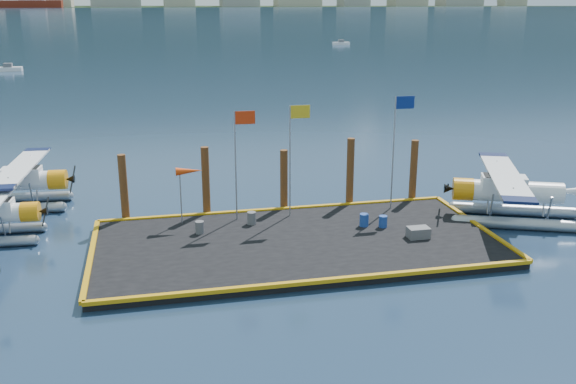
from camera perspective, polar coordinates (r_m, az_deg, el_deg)
The scene contains 19 objects.
ground at distance 32.60m, azimuth 0.77°, elevation -4.94°, with size 4000.00×4000.00×0.00m, color #162C43.
dock at distance 32.53m, azimuth 0.77°, elevation -4.61°, with size 20.00×10.00×0.40m, color black.
dock_bumpers at distance 32.42m, azimuth 0.77°, elevation -4.14°, with size 20.25×10.25×0.18m, color #BF870B, non-canonical shape.
seaplane_c at distance 41.44m, azimuth -23.06°, elevation 0.66°, with size 8.83×9.73×3.45m.
seaplane_d at distance 37.82m, azimuth 19.18°, elevation -0.21°, with size 9.64×10.19×3.70m.
drum_0 at distance 33.56m, azimuth -7.86°, elevation -3.13°, with size 0.46×0.46×0.65m, color #505055.
drum_2 at distance 34.51m, azimuth 8.44°, elevation -2.61°, with size 0.44×0.44×0.62m, color navy.
drum_4 at distance 34.53m, azimuth 6.78°, elevation -2.49°, with size 0.48×0.48×0.68m, color navy.
drum_5 at distance 34.64m, azimuth -3.26°, elevation -2.33°, with size 0.48×0.48×0.68m, color #505055.
crate at distance 33.35m, azimuth 11.51°, elevation -3.55°, with size 1.09×0.73×0.55m, color #505055.
flagpole_red at distance 34.46m, azimuth -4.37°, elevation 3.88°, with size 1.14×0.08×6.00m.
flagpole_yellow at distance 34.96m, azimuth 0.50°, elevation 4.32°, with size 1.14×0.08×6.20m.
flagpole_blue at distance 36.70m, azimuth 9.70°, elevation 4.96°, with size 1.14×0.08×6.50m.
windsock at distance 34.48m, azimuth -8.83°, elevation 1.74°, with size 1.40×0.44×3.12m.
piling_0 at distance 36.33m, azimuth -14.38°, elevation 0.17°, with size 0.44×0.44×4.00m, color #4C2E15.
piling_1 at distance 36.39m, azimuth -7.31°, elevation 0.76°, with size 0.44×0.44×4.20m, color #4C2E15.
piling_2 at distance 37.08m, azimuth -0.36°, elevation 0.89°, with size 0.44×0.44×3.80m, color #4C2E15.
piling_3 at distance 38.02m, azimuth 5.54°, elevation 1.60°, with size 0.44×0.44×4.30m, color #4C2E15.
piling_4 at distance 39.44m, azimuth 11.08°, elevation 1.70°, with size 0.44×0.44×4.00m, color #4C2E15.
Camera 1 is at (-6.93, -29.46, 12.12)m, focal length 40.00 mm.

